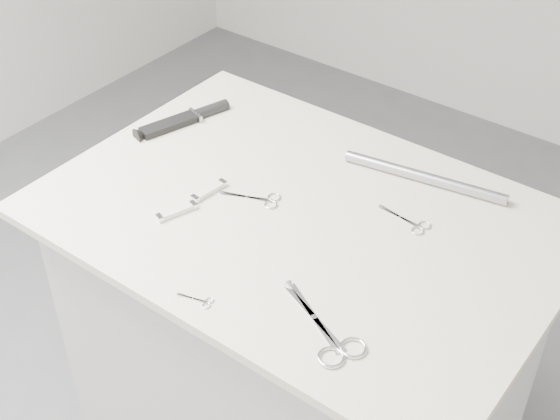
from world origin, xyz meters
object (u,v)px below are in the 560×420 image
Objects in this scene: large_shears at (332,340)px; tiny_scissors at (200,301)px; embroidery_scissors_a at (261,199)px; sheathed_knife at (188,118)px; embroidery_scissors_b at (411,223)px; plinth at (298,371)px; metal_rail at (424,177)px; pocket_knife_b at (209,191)px; pocket_knife_a at (177,212)px.

tiny_scissors is (-0.23, -0.06, -0.00)m from large_shears.
embroidery_scissors_a is 0.54× the size of sheathed_knife.
embroidery_scissors_b is at bearing -74.34° from sheathed_knife.
large_shears reaches higher than plinth.
metal_rail is (0.23, 0.25, 0.01)m from embroidery_scissors_a.
sheathed_knife is (-0.41, 0.12, 0.48)m from plinth.
pocket_knife_b is at bearing -137.88° from metal_rail.
sheathed_knife is at bearing 134.84° from embroidery_scissors_a.
large_shears reaches higher than tiny_scissors.
metal_rail is (0.54, 0.12, 0.00)m from sheathed_knife.
sheathed_knife is 2.58× the size of pocket_knife_b.
pocket_knife_b is at bearing -177.60° from embroidery_scissors_a.
large_shears is 0.46m from pocket_knife_b.
large_shears is 2.96× the size of tiny_scissors.
metal_rail is (0.33, 0.38, 0.01)m from pocket_knife_a.
embroidery_scissors_a is 0.34m from sheathed_knife.
tiny_scissors is at bearing -104.33° from metal_rail.
tiny_scissors is at bearing -140.31° from large_shears.
large_shears is 0.48m from metal_rail.
embroidery_scissors_b is 0.14m from metal_rail.
embroidery_scissors_a is 1.40× the size of pocket_knife_b.
embroidery_scissors_b is at bearing 28.49° from plinth.
metal_rail is at bearing -40.68° from pocket_knife_b.
pocket_knife_b is (-0.10, -0.05, 0.00)m from embroidery_scissors_a.
metal_rail reaches higher than large_shears.
large_shears is 1.63× the size of embroidery_scissors_a.
pocket_knife_a is (0.21, -0.27, -0.00)m from sheathed_knife.
large_shears is at bearing -57.24° from embroidery_scissors_a.
pocket_knife_a is at bearing -140.56° from embroidery_scissors_b.
pocket_knife_b is at bearing -178.39° from large_shears.
embroidery_scissors_a is 0.34m from metal_rail.
sheathed_knife is (-0.41, 0.42, 0.01)m from tiny_scissors.
sheathed_knife reaches higher than plinth.
metal_rail is (0.33, 0.30, 0.01)m from pocket_knife_b.
plinth is 0.64m from sheathed_knife.
large_shears is at bearing -76.04° from embroidery_scissors_b.
embroidery_scissors_b is 1.69× the size of tiny_scissors.
sheathed_knife is 0.28m from pocket_knife_b.
embroidery_scissors_a is (-0.32, 0.22, -0.00)m from large_shears.
pocket_knife_a is at bearing -124.03° from sheathed_knife.
tiny_scissors is 0.55m from metal_rail.
embroidery_scissors_a is at bearing -151.15° from embroidery_scissors_b.
pocket_knife_a is at bearing -167.29° from large_shears.
embroidery_scissors_a is at bearing -171.57° from plinth.
embroidery_scissors_b is 0.33× the size of metal_rail.
plinth is 0.48m from embroidery_scissors_a.
embroidery_scissors_b is at bearing 122.48° from large_shears.
sheathed_knife is at bearing -167.91° from metal_rail.
pocket_knife_b reaches higher than embroidery_scissors_b.
pocket_knife_a reaches higher than tiny_scissors.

